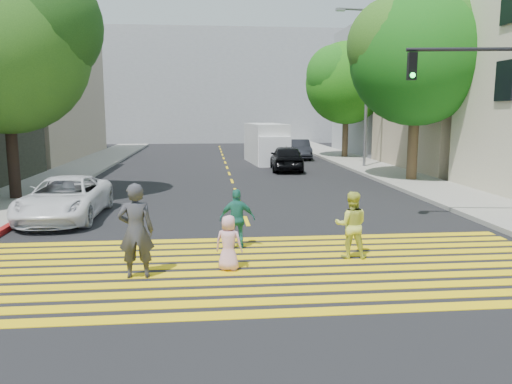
{
  "coord_description": "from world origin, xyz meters",
  "views": [
    {
      "loc": [
        -1.19,
        -9.08,
        3.37
      ],
      "look_at": [
        0.0,
        3.0,
        1.4
      ],
      "focal_mm": 35.0,
      "sensor_mm": 36.0,
      "label": 1
    }
  ],
  "objects": [
    {
      "name": "white_sedan",
      "position": [
        -5.67,
        6.89,
        0.66
      ],
      "size": [
        2.24,
        4.78,
        1.32
      ],
      "primitive_type": "imported",
      "rotation": [
        0.0,
        0.0,
        -0.01
      ],
      "color": "white",
      "rests_on": "ground"
    },
    {
      "name": "white_van",
      "position": [
        2.71,
        23.34,
        1.22
      ],
      "size": [
        2.5,
        5.6,
        2.57
      ],
      "rotation": [
        0.0,
        0.0,
        0.09
      ],
      "color": "silver",
      "rests_on": "ground"
    },
    {
      "name": "tree_right_far",
      "position": [
        8.74,
        26.03,
        5.65
      ],
      "size": [
        7.15,
        6.97,
        8.36
      ],
      "rotation": [
        0.0,
        0.0,
        0.24
      ],
      "color": "#3D3122",
      "rests_on": "ground"
    },
    {
      "name": "pedestrian_child",
      "position": [
        -0.76,
        1.22,
        0.6
      ],
      "size": [
        0.67,
        0.54,
        1.2
      ],
      "primitive_type": "imported",
      "rotation": [
        0.0,
        0.0,
        2.84
      ],
      "color": "#DFA1B2",
      "rests_on": "ground"
    },
    {
      "name": "crosswalk",
      "position": [
        0.0,
        1.28,
        0.01
      ],
      "size": [
        13.4,
        5.3,
        0.01
      ],
      "color": "yellow",
      "rests_on": "ground"
    },
    {
      "name": "traffic_signal",
      "position": [
        7.0,
        4.45,
        3.52
      ],
      "size": [
        3.69,
        0.7,
        5.43
      ],
      "rotation": [
        0.0,
        0.0,
        -0.14
      ],
      "color": "black",
      "rests_on": "ground"
    },
    {
      "name": "sidewalk_left",
      "position": [
        -8.5,
        22.0,
        0.07
      ],
      "size": [
        3.0,
        40.0,
        0.15
      ],
      "primitive_type": "cube",
      "color": "gray",
      "rests_on": "ground"
    },
    {
      "name": "building_right_tan",
      "position": [
        15.0,
        19.0,
        5.0
      ],
      "size": [
        10.0,
        10.0,
        10.0
      ],
      "primitive_type": "cube",
      "color": "tan",
      "rests_on": "ground"
    },
    {
      "name": "street_lamp",
      "position": [
        7.9,
        19.61,
        5.3
      ],
      "size": [
        2.09,
        0.43,
        9.24
      ],
      "rotation": [
        0.0,
        0.0,
        0.11
      ],
      "color": "gray",
      "rests_on": "ground"
    },
    {
      "name": "dark_car_near",
      "position": [
        3.33,
        19.08,
        0.74
      ],
      "size": [
        2.08,
        4.46,
        1.48
      ],
      "primitive_type": "imported",
      "rotation": [
        0.0,
        0.0,
        3.06
      ],
      "color": "black",
      "rests_on": "ground"
    },
    {
      "name": "pedestrian_woman",
      "position": [
        2.1,
        1.87,
        0.78
      ],
      "size": [
        0.86,
        0.74,
        1.56
      ],
      "primitive_type": "imported",
      "rotation": [
        0.0,
        0.0,
        2.93
      ],
      "color": "#CBD44A",
      "rests_on": "ground"
    },
    {
      "name": "lane_line",
      "position": [
        0.0,
        22.5,
        0.01
      ],
      "size": [
        0.12,
        34.4,
        0.01
      ],
      "color": "yellow",
      "rests_on": "ground"
    },
    {
      "name": "tree_left",
      "position": [
        -8.31,
        10.26,
        5.87
      ],
      "size": [
        7.38,
        6.99,
        8.71
      ],
      "rotation": [
        0.0,
        0.0,
        -0.18
      ],
      "color": "black",
      "rests_on": "ground"
    },
    {
      "name": "sidewalk_right",
      "position": [
        8.5,
        15.0,
        0.07
      ],
      "size": [
        3.0,
        60.0,
        0.15
      ],
      "primitive_type": "cube",
      "color": "gray",
      "rests_on": "ground"
    },
    {
      "name": "building_right_grey",
      "position": [
        15.0,
        30.0,
        5.0
      ],
      "size": [
        10.0,
        10.0,
        10.0
      ],
      "primitive_type": "cube",
      "color": "gray",
      "rests_on": "ground"
    },
    {
      "name": "backdrop_block",
      "position": [
        0.0,
        48.0,
        6.0
      ],
      "size": [
        30.0,
        8.0,
        12.0
      ],
      "primitive_type": "cube",
      "color": "gray",
      "rests_on": "ground"
    },
    {
      "name": "tree_right_near",
      "position": [
        8.7,
        13.94,
        6.12
      ],
      "size": [
        7.88,
        7.53,
        9.04
      ],
      "rotation": [
        0.0,
        0.0,
        -0.25
      ],
      "color": "#432F24",
      "rests_on": "ground"
    },
    {
      "name": "silver_car",
      "position": [
        3.66,
        29.77,
        0.72
      ],
      "size": [
        2.36,
        5.08,
        1.43
      ],
      "primitive_type": "imported",
      "rotation": [
        0.0,
        0.0,
        3.21
      ],
      "color": "gray",
      "rests_on": "ground"
    },
    {
      "name": "dark_car_parked",
      "position": [
        5.35,
        26.08,
        0.69
      ],
      "size": [
        1.74,
        4.25,
        1.37
      ],
      "primitive_type": "imported",
      "rotation": [
        0.0,
        0.0,
        -0.07
      ],
      "color": "black",
      "rests_on": "ground"
    },
    {
      "name": "pedestrian_extra",
      "position": [
        -0.47,
        2.94,
        0.74
      ],
      "size": [
        0.9,
        0.42,
        1.49
      ],
      "primitive_type": "imported",
      "rotation": [
        0.0,
        0.0,
        3.07
      ],
      "color": "#227466",
      "rests_on": "ground"
    },
    {
      "name": "ground",
      "position": [
        0.0,
        0.0,
        0.0
      ],
      "size": [
        120.0,
        120.0,
        0.0
      ],
      "primitive_type": "plane",
      "color": "black"
    },
    {
      "name": "curb_red",
      "position": [
        -6.9,
        6.0,
        0.08
      ],
      "size": [
        0.2,
        8.0,
        0.16
      ],
      "primitive_type": "cube",
      "color": "maroon",
      "rests_on": "ground"
    },
    {
      "name": "pedestrian_man",
      "position": [
        -2.64,
        0.92,
        0.98
      ],
      "size": [
        0.73,
        0.49,
        1.96
      ],
      "primitive_type": "imported",
      "rotation": [
        0.0,
        0.0,
        3.17
      ],
      "color": "#34343A",
      "rests_on": "ground"
    }
  ]
}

